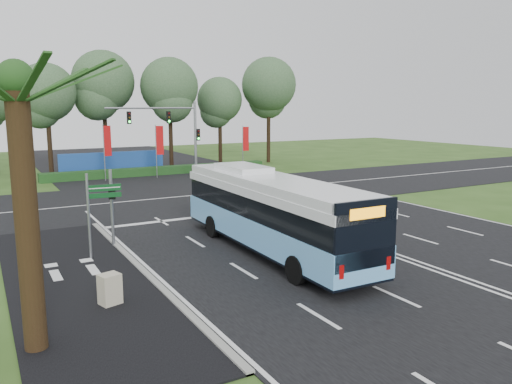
% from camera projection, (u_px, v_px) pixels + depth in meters
% --- Properties ---
extents(ground, '(120.00, 120.00, 0.00)m').
position_uv_depth(ground, '(307.00, 227.00, 27.35)').
color(ground, '#2E4C19').
rests_on(ground, ground).
extents(road_main, '(20.00, 120.00, 0.04)m').
position_uv_depth(road_main, '(307.00, 226.00, 27.34)').
color(road_main, black).
rests_on(road_main, ground).
extents(road_cross, '(120.00, 14.00, 0.05)m').
position_uv_depth(road_cross, '(215.00, 194.00, 37.65)').
color(road_cross, black).
rests_on(road_cross, ground).
extents(bike_path, '(5.00, 18.00, 0.06)m').
position_uv_depth(bike_path, '(80.00, 281.00, 18.72)').
color(bike_path, black).
rests_on(bike_path, ground).
extents(kerb_strip, '(0.25, 18.00, 0.12)m').
position_uv_depth(kerb_strip, '(142.00, 270.00, 19.88)').
color(kerb_strip, gray).
rests_on(kerb_strip, ground).
extents(city_bus, '(2.97, 12.90, 3.69)m').
position_uv_depth(city_bus, '(271.00, 212.00, 22.22)').
color(city_bus, '#68B2F1').
rests_on(city_bus, ground).
extents(pedestrian_signal, '(0.34, 0.43, 3.65)m').
position_uv_depth(pedestrian_signal, '(112.00, 205.00, 23.11)').
color(pedestrian_signal, gray).
rests_on(pedestrian_signal, ground).
extents(street_sign, '(1.45, 0.22, 3.73)m').
position_uv_depth(street_sign, '(96.00, 205.00, 21.26)').
color(street_sign, gray).
rests_on(street_sign, ground).
extents(utility_cabinet, '(0.77, 0.70, 1.07)m').
position_uv_depth(utility_cabinet, '(110.00, 290.00, 16.41)').
color(utility_cabinet, '#B9B095').
rests_on(utility_cabinet, ground).
extents(banner_flag_left, '(0.72, 0.21, 4.99)m').
position_uv_depth(banner_flag_left, '(107.00, 145.00, 43.79)').
color(banner_flag_left, gray).
rests_on(banner_flag_left, ground).
extents(banner_flag_mid, '(0.71, 0.21, 4.91)m').
position_uv_depth(banner_flag_mid, '(159.00, 144.00, 45.55)').
color(banner_flag_mid, gray).
rests_on(banner_flag_mid, ground).
extents(banner_flag_right, '(0.67, 0.17, 4.60)m').
position_uv_depth(banner_flag_right, '(245.00, 141.00, 51.16)').
color(banner_flag_right, gray).
rests_on(banner_flag_right, ground).
extents(palm_tree, '(3.20, 3.20, 7.65)m').
position_uv_depth(palm_tree, '(18.00, 108.00, 12.38)').
color(palm_tree, '#382614').
rests_on(palm_tree, ground).
extents(traffic_light_gantry, '(8.41, 0.28, 7.00)m').
position_uv_depth(traffic_light_gantry, '(176.00, 128.00, 44.28)').
color(traffic_light_gantry, gray).
rests_on(traffic_light_gantry, ground).
extents(hedge, '(22.00, 1.20, 0.80)m').
position_uv_depth(hedge, '(161.00, 171.00, 48.33)').
color(hedge, '#173A15').
rests_on(hedge, ground).
extents(blue_hoarding, '(10.00, 0.30, 2.20)m').
position_uv_depth(blue_hoarding, '(113.00, 163.00, 48.43)').
color(blue_hoarding, '#1A4491').
rests_on(blue_hoarding, ground).
extents(eucalyptus_row, '(41.65, 10.22, 12.72)m').
position_uv_depth(eucalyptus_row, '(108.00, 86.00, 50.60)').
color(eucalyptus_row, black).
rests_on(eucalyptus_row, ground).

